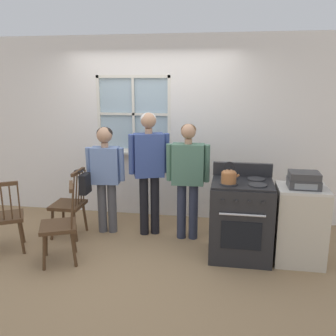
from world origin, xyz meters
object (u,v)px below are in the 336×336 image
at_px(stove, 241,219).
at_px(stereo, 304,180).
at_px(person_adult_right, 188,171).
at_px(handbag, 85,183).
at_px(chair_center_cluster, 5,218).
at_px(potted_plant, 138,148).
at_px(chair_by_window, 70,205).
at_px(kettle, 229,176).
at_px(side_counter, 300,225).
at_px(chair_near_wall, 60,226).
at_px(person_teen_center, 149,162).
at_px(person_elderly_left, 106,170).

height_order(stove, stereo, stove).
relative_size(person_adult_right, handbag, 4.99).
xyz_separation_m(chair_center_cluster, potted_plant, (1.29, 1.50, 0.64)).
bearing_deg(chair_by_window, person_adult_right, 96.35).
relative_size(stove, kettle, 4.39).
distance_m(handbag, side_counter, 2.71).
height_order(chair_by_window, kettle, kettle).
bearing_deg(chair_near_wall, stereo, 75.42).
xyz_separation_m(person_adult_right, stove, (0.68, -0.41, -0.45)).
height_order(handbag, side_counter, handbag).
bearing_deg(handbag, stove, -6.33).
distance_m(stove, kettle, 0.59).
xyz_separation_m(person_teen_center, handbag, (-0.81, -0.24, -0.26)).
distance_m(person_elderly_left, person_teen_center, 0.60).
height_order(chair_near_wall, potted_plant, potted_plant).
distance_m(chair_center_cluster, kettle, 2.74).
bearing_deg(chair_center_cluster, stove, 156.92).
height_order(chair_by_window, potted_plant, potted_plant).
height_order(kettle, side_counter, kettle).
bearing_deg(kettle, side_counter, 7.39).
distance_m(potted_plant, side_counter, 2.56).
bearing_deg(potted_plant, chair_by_window, -128.26).
bearing_deg(chair_center_cluster, person_teen_center, 176.71).
bearing_deg(kettle, stove, 39.51).
xyz_separation_m(person_teen_center, kettle, (1.05, -0.60, 0.02)).
distance_m(chair_center_cluster, person_adult_right, 2.33).
distance_m(chair_near_wall, stove, 2.11).
height_order(stove, side_counter, stove).
xyz_separation_m(potted_plant, handbag, (-0.49, -0.91, -0.32)).
bearing_deg(person_elderly_left, chair_center_cluster, -148.50).
distance_m(person_teen_center, handbag, 0.88).
height_order(chair_center_cluster, potted_plant, potted_plant).
distance_m(potted_plant, handbag, 1.08).
distance_m(chair_near_wall, kettle, 2.01).
bearing_deg(chair_near_wall, person_elderly_left, 140.96).
xyz_separation_m(chair_by_window, handbag, (0.24, 0.00, 0.32)).
xyz_separation_m(chair_near_wall, chair_center_cluster, (-0.78, 0.13, 0.00)).
height_order(person_elderly_left, kettle, person_elderly_left).
xyz_separation_m(person_teen_center, stereo, (1.87, -0.51, -0.02)).
bearing_deg(stereo, chair_near_wall, -170.75).
xyz_separation_m(person_teen_center, person_adult_right, (0.53, -0.06, -0.08)).
bearing_deg(chair_center_cluster, potted_plant, -161.18).
relative_size(chair_center_cluster, potted_plant, 3.51).
bearing_deg(potted_plant, stove, -36.50).
height_order(side_counter, stereo, stereo).
height_order(chair_by_window, person_teen_center, person_teen_center).
relative_size(person_elderly_left, handbag, 4.77).
height_order(person_elderly_left, stereo, person_elderly_left).
bearing_deg(person_adult_right, side_counter, -19.73).
xyz_separation_m(side_counter, stereo, (0.00, -0.02, 0.54)).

